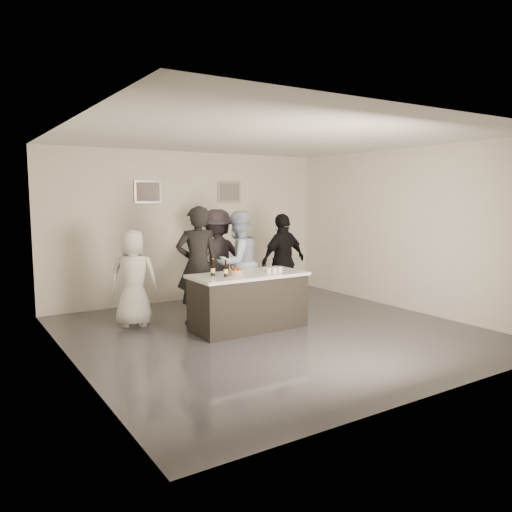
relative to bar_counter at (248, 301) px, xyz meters
name	(u,v)px	position (x,y,z in m)	size (l,w,h in m)	color
floor	(273,332)	(0.23, -0.37, -0.45)	(6.00, 6.00, 0.00)	#3D3D42
ceiling	(274,137)	(0.23, -0.37, 2.55)	(6.00, 6.00, 0.00)	white
wall_back	(190,226)	(0.23, 2.63, 1.05)	(6.00, 0.04, 3.00)	white
wall_front	(437,257)	(0.23, -3.37, 1.05)	(6.00, 0.04, 3.00)	white
wall_left	(71,248)	(-2.77, -0.37, 1.05)	(0.04, 6.00, 3.00)	white
wall_right	(406,230)	(3.23, -0.37, 1.05)	(0.04, 6.00, 3.00)	white
picture_left	(148,192)	(-0.67, 2.60, 1.75)	(0.54, 0.04, 0.44)	#B2B2B7
picture_right	(229,192)	(1.13, 2.60, 1.75)	(0.54, 0.04, 0.44)	#B2B2B7
bar_counter	(248,301)	(0.00, 0.00, 0.00)	(1.86, 0.86, 0.90)	white
cake	(236,273)	(-0.25, -0.05, 0.49)	(0.23, 0.23, 0.07)	yellow
beer_bottle_a	(213,268)	(-0.59, 0.09, 0.58)	(0.07, 0.07, 0.26)	black
beer_bottle_b	(226,268)	(-0.46, -0.09, 0.58)	(0.07, 0.07, 0.26)	black
tumbler_cluster	(273,269)	(0.43, -0.06, 0.49)	(0.30, 0.19, 0.08)	gold
candles	(239,277)	(-0.33, -0.26, 0.45)	(0.24, 0.08, 0.01)	pink
person_main_black	(198,265)	(-0.54, 0.72, 0.53)	(0.72, 0.47, 1.96)	black
person_main_blue	(238,263)	(0.35, 0.92, 0.48)	(0.91, 0.71, 1.87)	#B0C5E6
person_guest_left	(134,278)	(-1.49, 1.16, 0.34)	(0.78, 0.51, 1.59)	silver
person_guest_right	(283,261)	(1.38, 0.97, 0.45)	(1.05, 0.44, 1.79)	black
person_guest_back	(217,259)	(0.25, 1.53, 0.49)	(1.21, 0.70, 1.88)	#2A252B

